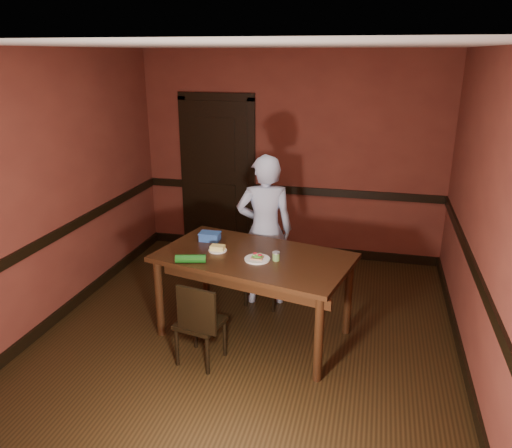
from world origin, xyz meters
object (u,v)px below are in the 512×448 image
at_px(sandwich_plate, 257,258).
at_px(chair_far, 265,269).
at_px(dining_table, 254,295).
at_px(cheese_saucer, 218,249).
at_px(chair_near, 200,321).
at_px(person, 265,231).
at_px(food_tub, 210,236).
at_px(sauce_jar, 276,256).

bearing_deg(sandwich_plate, chair_far, 97.23).
bearing_deg(dining_table, cheese_saucer, -171.53).
height_order(dining_table, cheese_saucer, cheese_saucer).
bearing_deg(chair_far, sandwich_plate, -73.49).
distance_m(chair_near, person, 1.37).
bearing_deg(cheese_saucer, chair_near, -88.50).
xyz_separation_m(dining_table, chair_far, (-0.04, 0.66, -0.01)).
bearing_deg(food_tub, chair_far, 37.73).
xyz_separation_m(chair_near, person, (0.29, 1.27, 0.43)).
relative_size(chair_near, cheese_saucer, 4.50).
bearing_deg(sauce_jar, chair_far, 110.18).
bearing_deg(person, sandwich_plate, 82.20).
distance_m(dining_table, cheese_saucer, 0.57).
xyz_separation_m(chair_near, food_tub, (-0.18, 0.82, 0.48)).
distance_m(person, cheese_saucer, 0.75).
xyz_separation_m(dining_table, sauce_jar, (0.23, -0.07, 0.46)).
bearing_deg(food_tub, person, 42.36).
bearing_deg(dining_table, person, 107.22).
xyz_separation_m(dining_table, chair_near, (-0.35, -0.55, -0.02)).
bearing_deg(sauce_jar, cheese_saucer, 171.01).
bearing_deg(cheese_saucer, sauce_jar, -8.99).
distance_m(dining_table, person, 0.83).
height_order(dining_table, sandwich_plate, sandwich_plate).
bearing_deg(chair_far, dining_table, -77.24).
bearing_deg(sandwich_plate, person, 97.91).
bearing_deg(dining_table, food_tub, 165.43).
relative_size(sandwich_plate, sauce_jar, 2.87).
xyz_separation_m(chair_far, person, (-0.02, 0.05, 0.42)).
bearing_deg(person, food_tub, 27.49).
height_order(chair_near, sauce_jar, sauce_jar).
xyz_separation_m(chair_near, cheese_saucer, (-0.02, 0.58, 0.46)).
bearing_deg(dining_table, sandwich_plate, -47.65).
distance_m(sauce_jar, food_tub, 0.83).
height_order(person, cheese_saucer, person).
bearing_deg(chair_far, sauce_jar, -60.55).
xyz_separation_m(chair_far, sauce_jar, (0.27, -0.73, 0.47)).
bearing_deg(sandwich_plate, dining_table, 119.68).
relative_size(sandwich_plate, cheese_saucer, 1.33).
distance_m(dining_table, chair_near, 0.66).
height_order(sauce_jar, cheese_saucer, sauce_jar).
xyz_separation_m(person, food_tub, (-0.47, -0.44, 0.05)).
height_order(person, food_tub, person).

